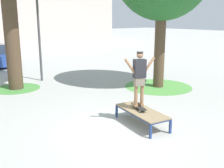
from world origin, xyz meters
TOP-DOWN VIEW (x-y plane):
  - ground_plane at (0.00, 0.00)m, footprint 120.00×120.00m
  - skate_box at (0.67, -0.27)m, footprint 1.02×1.99m
  - skateboard at (0.70, -0.11)m, footprint 0.45×0.82m
  - skater at (0.70, -0.11)m, footprint 0.97×0.41m
  - grass_patch_near_right at (4.58, 2.71)m, footprint 3.18×3.18m
  - grass_patch_mid_back at (-0.97, 6.46)m, footprint 2.17×2.17m
  - light_post at (0.65, 7.31)m, footprint 0.36×0.36m

SIDE VIEW (x-z plane):
  - ground_plane at x=0.00m, z-range 0.00..0.00m
  - grass_patch_near_right at x=4.58m, z-range 0.00..0.01m
  - grass_patch_mid_back at x=-0.97m, z-range 0.00..0.01m
  - skate_box at x=0.67m, z-range 0.18..0.64m
  - skateboard at x=0.70m, z-range 0.49..0.58m
  - skater at x=0.70m, z-range 0.68..2.38m
  - light_post at x=0.65m, z-range 0.91..6.74m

